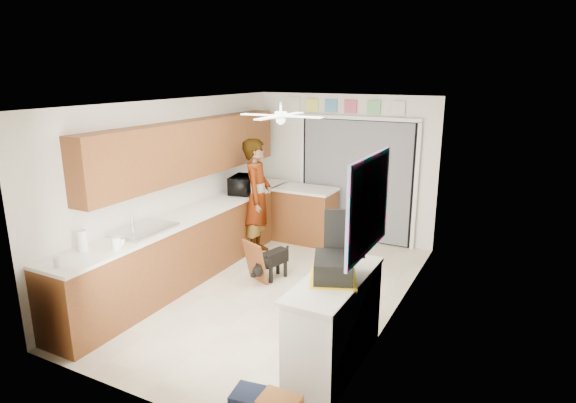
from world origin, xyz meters
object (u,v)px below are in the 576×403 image
at_px(navy_crate, 251,402).
at_px(dog, 274,263).
at_px(suitcase, 333,267).
at_px(man, 257,198).
at_px(cup, 119,243).
at_px(paper_towel_roll, 82,241).
at_px(microwave, 243,185).

distance_m(navy_crate, dog, 2.81).
height_order(suitcase, man, man).
bearing_deg(dog, man, 148.94).
bearing_deg(suitcase, man, 112.18).
distance_m(suitcase, man, 3.19).
bearing_deg(man, navy_crate, -168.63).
relative_size(suitcase, navy_crate, 1.52).
bearing_deg(cup, paper_towel_roll, -134.20).
relative_size(microwave, cup, 4.13).
distance_m(cup, man, 2.64).
bearing_deg(microwave, man, -122.89).
height_order(microwave, cup, microwave).
relative_size(cup, dog, 0.21).
distance_m(navy_crate, man, 3.88).
height_order(paper_towel_roll, dog, paper_towel_roll).
distance_m(microwave, navy_crate, 4.19).
distance_m(paper_towel_roll, suitcase, 2.80).
distance_m(cup, suitcase, 2.49).
relative_size(microwave, man, 0.28).
xyz_separation_m(cup, dog, (0.96, 1.89, -0.76)).
height_order(cup, paper_towel_roll, paper_towel_roll).
height_order(paper_towel_roll, man, man).
bearing_deg(paper_towel_roll, navy_crate, -9.19).
relative_size(paper_towel_roll, navy_crate, 0.73).
bearing_deg(man, suitcase, -154.34).
height_order(suitcase, dog, suitcase).
distance_m(paper_towel_roll, dog, 2.62).
bearing_deg(dog, microwave, 155.63).
bearing_deg(cup, man, 84.58).
bearing_deg(cup, dog, 63.09).
bearing_deg(cup, microwave, 91.91).
xyz_separation_m(navy_crate, dog, (-1.18, 2.55, 0.13)).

